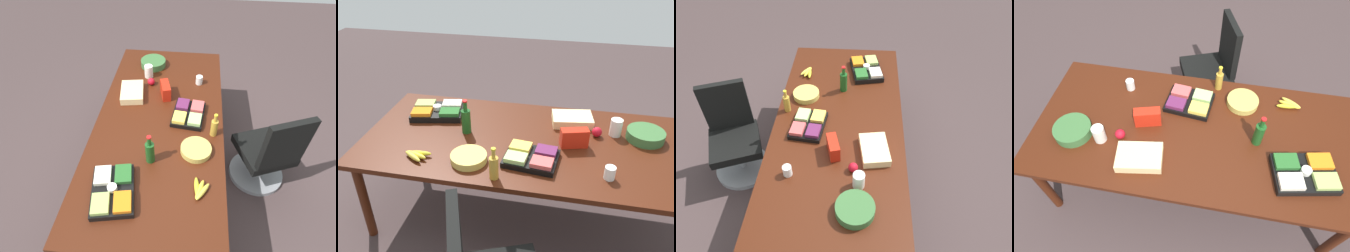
% 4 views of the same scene
% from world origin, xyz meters
% --- Properties ---
extents(ground_plane, '(10.00, 10.00, 0.00)m').
position_xyz_m(ground_plane, '(0.00, 0.00, 0.00)').
color(ground_plane, '#453535').
extents(conference_table, '(2.46, 1.16, 0.74)m').
position_xyz_m(conference_table, '(0.00, 0.00, 0.68)').
color(conference_table, '#441A0B').
rests_on(conference_table, ground).
extents(office_chair, '(0.62, 0.62, 0.98)m').
position_xyz_m(office_chair, '(-0.02, -1.05, 0.37)').
color(office_chair, gray).
rests_on(office_chair, ground).
extents(salad_bowl, '(0.30, 0.30, 0.07)m').
position_xyz_m(salad_bowl, '(0.90, 0.18, 0.78)').
color(salad_bowl, '#3A6935').
rests_on(salad_bowl, conference_table).
extents(paper_cup, '(0.07, 0.07, 0.09)m').
position_xyz_m(paper_cup, '(0.61, -0.35, 0.79)').
color(paper_cup, white).
rests_on(paper_cup, conference_table).
extents(banana_bunch, '(0.20, 0.13, 0.04)m').
position_xyz_m(banana_bunch, '(-0.71, -0.38, 0.77)').
color(banana_bunch, gold).
rests_on(banana_bunch, conference_table).
extents(wine_bottle, '(0.09, 0.09, 0.28)m').
position_xyz_m(wine_bottle, '(-0.46, 0.01, 0.85)').
color(wine_bottle, '#194F1C').
rests_on(wine_bottle, conference_table).
extents(sheet_cake, '(0.35, 0.27, 0.07)m').
position_xyz_m(sheet_cake, '(0.34, 0.32, 0.78)').
color(sheet_cake, beige).
rests_on(sheet_cake, conference_table).
extents(apple_red, '(0.09, 0.09, 0.08)m').
position_xyz_m(apple_red, '(0.54, 0.16, 0.78)').
color(apple_red, red).
rests_on(apple_red, conference_table).
extents(fruit_platter, '(0.39, 0.32, 0.07)m').
position_xyz_m(fruit_platter, '(0.09, -0.26, 0.77)').
color(fruit_platter, black).
rests_on(fruit_platter, conference_table).
extents(dressing_bottle, '(0.07, 0.07, 0.23)m').
position_xyz_m(dressing_bottle, '(-0.12, -0.49, 0.83)').
color(dressing_bottle, gold).
rests_on(dressing_bottle, conference_table).
extents(veggie_tray, '(0.47, 0.37, 0.09)m').
position_xyz_m(veggie_tray, '(-0.79, 0.24, 0.78)').
color(veggie_tray, black).
rests_on(veggie_tray, conference_table).
extents(chip_bag_red, '(0.21, 0.13, 0.14)m').
position_xyz_m(chip_bag_red, '(0.37, -0.01, 0.81)').
color(chip_bag_red, red).
rests_on(chip_bag_red, conference_table).
extents(chip_bowl, '(0.30, 0.30, 0.05)m').
position_xyz_m(chip_bowl, '(-0.34, -0.34, 0.77)').
color(chip_bowl, '#CCB654').
rests_on(chip_bowl, conference_table).
extents(mayo_jar, '(0.10, 0.10, 0.14)m').
position_xyz_m(mayo_jar, '(0.68, 0.20, 0.81)').
color(mayo_jar, white).
rests_on(mayo_jar, conference_table).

